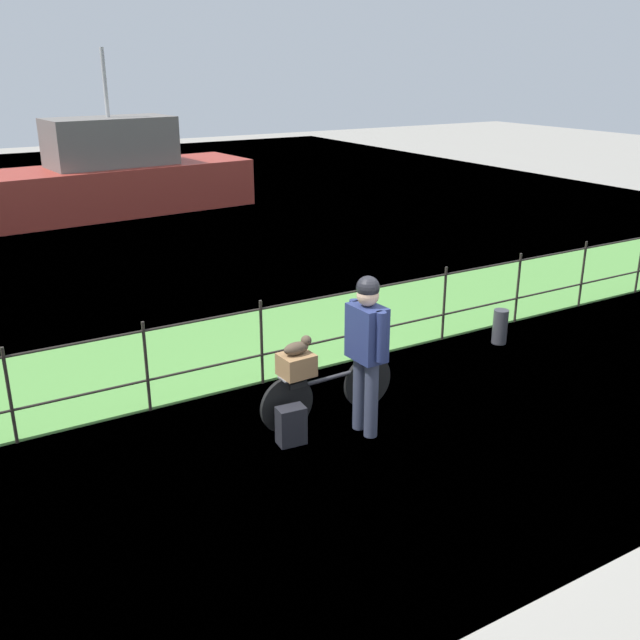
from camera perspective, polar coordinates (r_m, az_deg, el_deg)
ground_plane at (r=7.34m, az=8.09°, el=-9.90°), size 60.00×60.00×0.00m
grass_strip at (r=9.89m, az=-4.12°, el=-1.55°), size 27.00×2.40×0.03m
harbor_water at (r=18.57m, az=-17.72°, el=7.73°), size 30.00×30.00×0.00m
iron_fence at (r=8.69m, az=-0.60°, el=-0.47°), size 18.04×0.04×1.04m
bicycle_main at (r=7.64m, az=0.56°, el=-5.70°), size 1.64×0.17×0.61m
wooden_crate at (r=7.29m, az=-1.89°, el=-3.58°), size 0.34×0.31×0.23m
terrier_dog at (r=7.23m, az=-1.74°, el=-2.14°), size 0.32×0.15×0.18m
cyclist_person at (r=7.12m, az=3.74°, el=-1.75°), size 0.28×0.54×1.68m
backpack_on_paving at (r=7.23m, az=-2.31°, el=-8.38°), size 0.29×0.20×0.40m
mooring_bollard at (r=10.00m, az=14.14°, el=-0.51°), size 0.20×0.20×0.48m
moored_boat_near at (r=19.00m, az=-16.08°, el=10.80°), size 7.02×2.76×3.94m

